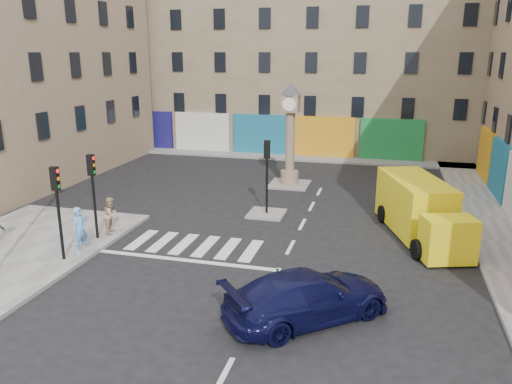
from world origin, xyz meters
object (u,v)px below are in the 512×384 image
at_px(traffic_light_island, 267,165).
at_px(yellow_van, 420,209).
at_px(navy_sedan, 308,296).
at_px(pedestrian_blue, 80,230).
at_px(clock_pillar, 290,128).
at_px(traffic_light_left_near, 57,199).
at_px(traffic_light_left_far, 93,183).
at_px(pedestrian_tan, 111,215).

distance_m(traffic_light_island, yellow_van, 7.47).
bearing_deg(navy_sedan, yellow_van, -64.38).
height_order(traffic_light_island, pedestrian_blue, traffic_light_island).
height_order(clock_pillar, yellow_van, clock_pillar).
xyz_separation_m(traffic_light_left_near, clock_pillar, (6.30, 13.80, 0.93)).
relative_size(traffic_light_island, yellow_van, 0.52).
xyz_separation_m(traffic_light_left_near, traffic_light_island, (6.30, 7.80, -0.03)).
distance_m(traffic_light_island, clock_pillar, 6.07).
height_order(traffic_light_left_near, yellow_van, traffic_light_left_near).
relative_size(traffic_light_island, clock_pillar, 0.61).
xyz_separation_m(traffic_light_left_near, navy_sedan, (9.90, -1.82, -1.85)).
xyz_separation_m(yellow_van, pedestrian_blue, (-13.26, -5.86, -0.13)).
xyz_separation_m(traffic_light_left_far, pedestrian_blue, (0.30, -1.60, -1.52)).
distance_m(traffic_light_left_far, pedestrian_blue, 2.23).
bearing_deg(pedestrian_blue, navy_sedan, -90.08).
bearing_deg(traffic_light_left_far, pedestrian_blue, -79.37).
bearing_deg(navy_sedan, traffic_light_island, -20.51).
distance_m(traffic_light_left_far, yellow_van, 14.28).
xyz_separation_m(traffic_light_island, clock_pillar, (0.00, 6.00, 0.96)).
height_order(pedestrian_blue, pedestrian_tan, pedestrian_blue).
bearing_deg(pedestrian_blue, traffic_light_left_near, 174.65).
bearing_deg(pedestrian_tan, traffic_light_left_far, 151.79).
relative_size(traffic_light_left_near, navy_sedan, 0.70).
bearing_deg(clock_pillar, pedestrian_blue, -114.79).
distance_m(traffic_light_island, pedestrian_tan, 7.76).
distance_m(traffic_light_left_far, clock_pillar, 13.05).
bearing_deg(pedestrian_blue, yellow_van, -50.99).
height_order(traffic_light_left_near, clock_pillar, clock_pillar).
bearing_deg(clock_pillar, pedestrian_tan, -119.43).
bearing_deg(traffic_light_left_far, clock_pillar, 61.06).
bearing_deg(clock_pillar, navy_sedan, -77.01).
bearing_deg(traffic_light_island, navy_sedan, -69.47).
distance_m(traffic_light_left_near, traffic_light_island, 10.03).
bearing_deg(traffic_light_left_near, pedestrian_tan, 84.58).
distance_m(navy_sedan, pedestrian_tan, 10.82).
bearing_deg(traffic_light_left_far, traffic_light_left_near, -90.00).
xyz_separation_m(traffic_light_island, pedestrian_tan, (-6.00, -4.64, -1.62)).
height_order(navy_sedan, pedestrian_blue, pedestrian_blue).
relative_size(traffic_light_island, navy_sedan, 0.70).
distance_m(navy_sedan, yellow_van, 9.24).
xyz_separation_m(traffic_light_left_far, navy_sedan, (9.90, -4.22, -1.85)).
bearing_deg(traffic_light_left_far, yellow_van, 17.43).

